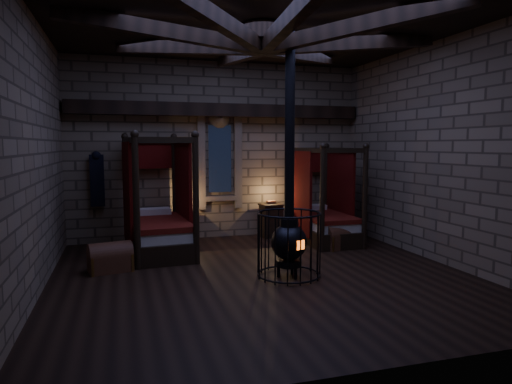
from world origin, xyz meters
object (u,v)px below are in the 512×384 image
object	(u,v)px
bed_right	(323,218)
trunk_left	(110,258)
stove	(289,239)
bed_left	(158,225)
trunk_right	(339,237)

from	to	relation	value
bed_right	trunk_left	world-z (taller)	bed_right
bed_right	stove	bearing A→B (deg)	-124.52
bed_left	stove	distance (m)	3.14
bed_right	trunk_right	distance (m)	0.90
trunk_right	bed_right	bearing A→B (deg)	76.13
bed_right	stove	xyz separation A→B (m)	(-1.81, -2.57, 0.12)
trunk_left	bed_left	bearing A→B (deg)	40.13
trunk_right	trunk_left	bearing A→B (deg)	172.44
bed_left	bed_right	size ratio (longest dim) A/B	1.10
trunk_left	trunk_right	xyz separation A→B (m)	(4.72, 0.50, 0.00)
trunk_left	stove	xyz separation A→B (m)	(2.92, -1.21, 0.41)
bed_right	trunk_right	bearing A→B (deg)	-89.60
bed_left	trunk_left	world-z (taller)	bed_left
bed_right	trunk_left	xyz separation A→B (m)	(-4.73, -1.36, -0.30)
bed_right	stove	distance (m)	3.15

